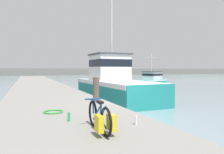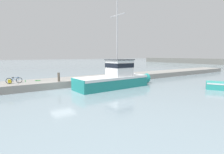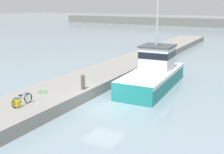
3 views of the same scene
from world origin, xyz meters
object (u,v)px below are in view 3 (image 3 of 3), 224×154
Objects in this scene: mooring_post at (83,82)px; water_bottle_on_curb at (31,97)px; fishing_boat_main at (154,72)px; bicycle_touring at (20,101)px; water_bottle_by_bike at (37,106)px.

mooring_post is 3.91m from water_bottle_on_curb.
fishing_boat_main is at bearing 61.70° from water_bottle_on_curb.
water_bottle_on_curb is at bearing 110.14° from bicycle_touring.
fishing_boat_main is 10.76m from water_bottle_on_curb.
water_bottle_by_bike is at bearing -111.51° from fishing_boat_main.
mooring_post reaches higher than water_bottle_on_curb.
fishing_boat_main is 11.07m from water_bottle_by_bike.
fishing_boat_main is at bearing 67.23° from bicycle_touring.
mooring_post reaches higher than bicycle_touring.
bicycle_touring is 1.14m from water_bottle_by_bike.
water_bottle_by_bike is at bearing -33.20° from water_bottle_on_curb.
mooring_post is 4.46m from water_bottle_by_bike.
bicycle_touring is 6.70× the size of water_bottle_on_curb.
mooring_post is 4.57× the size of water_bottle_by_bike.
water_bottle_on_curb is (-0.48, 1.34, -0.20)m from bicycle_touring.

